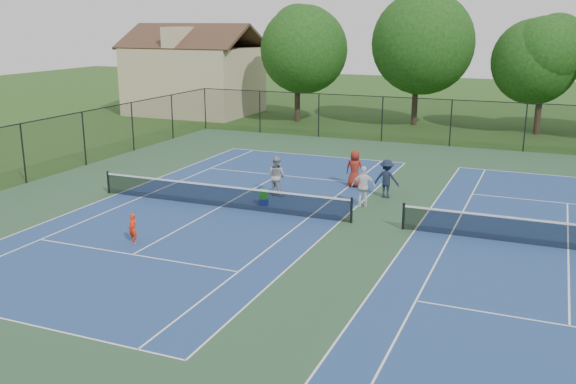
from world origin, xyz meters
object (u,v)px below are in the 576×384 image
at_px(child_player, 133,229).
at_px(instructor, 277,176).
at_px(bystander_b, 387,179).
at_px(bystander_a, 364,187).
at_px(tree_back_b, 418,38).
at_px(tree_back_c, 544,56).
at_px(tree_back_a, 298,45).
at_px(ball_crate, 264,202).
at_px(ball_hopper, 264,194).
at_px(bystander_c, 355,169).
at_px(clapboard_house, 194,77).

height_order(child_player, instructor, instructor).
bearing_deg(bystander_b, bystander_a, 75.34).
height_order(tree_back_b, tree_back_c, tree_back_b).
bearing_deg(tree_back_a, child_player, -79.76).
relative_size(bystander_a, ball_crate, 4.84).
bearing_deg(child_player, tree_back_a, 113.39).
height_order(tree_back_b, child_player, tree_back_b).
bearing_deg(tree_back_b, child_player, -96.72).
height_order(tree_back_b, ball_hopper, tree_back_b).
relative_size(bystander_a, ball_hopper, 4.37).
relative_size(tree_back_b, bystander_c, 5.52).
distance_m(tree_back_a, clapboard_house, 10.47).
relative_size(bystander_b, ball_hopper, 4.30).
xyz_separation_m(tree_back_b, child_player, (-3.70, -31.36, -6.04)).
distance_m(child_player, ball_hopper, 6.75).
height_order(bystander_a, ball_crate, bystander_a).
relative_size(tree_back_b, bystander_a, 5.56).
bearing_deg(tree_back_c, ball_hopper, -113.33).
xyz_separation_m(instructor, bystander_b, (4.81, 1.57, -0.03)).
distance_m(bystander_a, bystander_b, 1.92).
height_order(tree_back_b, clapboard_house, tree_back_b).
xyz_separation_m(tree_back_c, bystander_b, (-5.72, -20.69, -4.59)).
distance_m(tree_back_a, ball_crate, 24.97).
bearing_deg(ball_crate, clapboard_house, 126.28).
bearing_deg(tree_back_b, tree_back_c, -6.34).
relative_size(child_player, bystander_b, 0.63).
bearing_deg(tree_back_b, bystander_c, -86.19).
bearing_deg(ball_crate, tree_back_b, 86.88).
relative_size(child_player, ball_hopper, 2.70).
bearing_deg(tree_back_c, bystander_b, -105.44).
relative_size(clapboard_house, bystander_a, 5.98).
distance_m(child_player, bystander_b, 11.93).
bearing_deg(bystander_c, bystander_b, 144.10).
distance_m(clapboard_house, ball_hopper, 29.92).
height_order(tree_back_a, instructor, tree_back_a).
bearing_deg(instructor, ball_crate, 108.46).
bearing_deg(bystander_a, bystander_c, -82.63).
height_order(clapboard_house, child_player, clapboard_house).
height_order(child_player, bystander_c, bystander_c).
distance_m(tree_back_b, tree_back_c, 9.12).
distance_m(tree_back_c, ball_hopper, 26.64).
height_order(child_player, ball_crate, child_player).
xyz_separation_m(bystander_a, ball_crate, (-4.08, -1.51, -0.75)).
bearing_deg(child_player, bystander_b, 67.33).
height_order(clapboard_house, ball_crate, clapboard_house).
xyz_separation_m(tree_back_a, tree_back_b, (9.00, 2.00, 0.56)).
xyz_separation_m(tree_back_b, bystander_b, (3.28, -21.69, -5.71)).
relative_size(tree_back_c, clapboard_house, 0.78).
xyz_separation_m(child_player, ball_hopper, (2.33, 6.33, -0.05)).
relative_size(child_player, instructor, 0.61).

